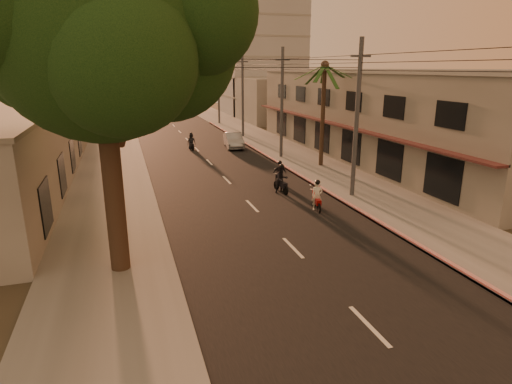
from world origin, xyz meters
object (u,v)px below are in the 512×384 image
(scooter_mid_b, at_px, (280,174))
(broadleaf_tree, at_px, (111,33))
(parked_car, at_px, (234,140))
(scooter_far_a, at_px, (191,142))
(scooter_mid_a, at_px, (281,180))
(palm_tree, at_px, (325,71))
(scooter_red, at_px, (317,196))

(scooter_mid_b, bearing_deg, broadleaf_tree, -125.38)
(parked_car, bearing_deg, scooter_far_a, -175.72)
(scooter_mid_a, bearing_deg, broadleaf_tree, -144.58)
(palm_tree, distance_m, parked_car, 12.58)
(scooter_red, distance_m, scooter_mid_a, 3.73)
(palm_tree, bearing_deg, scooter_far_a, 130.33)
(broadleaf_tree, relative_size, palm_tree, 1.48)
(parked_car, bearing_deg, scooter_red, -84.87)
(scooter_mid_a, distance_m, parked_car, 15.80)
(scooter_mid_b, height_order, scooter_far_a, scooter_far_a)
(palm_tree, bearing_deg, scooter_mid_a, -132.91)
(scooter_red, height_order, scooter_far_a, scooter_red)
(scooter_mid_a, relative_size, scooter_mid_b, 1.13)
(parked_car, bearing_deg, broadleaf_tree, -106.92)
(broadleaf_tree, height_order, scooter_mid_b, broadleaf_tree)
(parked_car, bearing_deg, scooter_mid_b, -85.68)
(scooter_mid_a, bearing_deg, scooter_far_a, 95.00)
(palm_tree, xyz_separation_m, scooter_mid_a, (-5.50, -5.91, -6.33))
(palm_tree, relative_size, scooter_far_a, 4.92)
(scooter_red, distance_m, scooter_mid_b, 5.51)
(palm_tree, relative_size, scooter_mid_a, 4.48)
(palm_tree, distance_m, scooter_red, 12.50)
(scooter_mid_b, distance_m, parked_car, 13.94)
(palm_tree, xyz_separation_m, scooter_red, (-4.84, -9.58, -6.41))
(broadleaf_tree, distance_m, parked_car, 26.94)
(scooter_mid_a, xyz_separation_m, scooter_mid_b, (0.57, 1.83, -0.09))
(scooter_mid_b, bearing_deg, scooter_far_a, 113.54)
(palm_tree, xyz_separation_m, parked_car, (-4.45, 9.85, -6.44))
(scooter_far_a, bearing_deg, scooter_mid_a, -81.56)
(scooter_red, height_order, scooter_mid_b, scooter_red)
(scooter_mid_a, distance_m, scooter_far_a, 16.18)
(scooter_mid_b, bearing_deg, scooter_red, -79.75)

